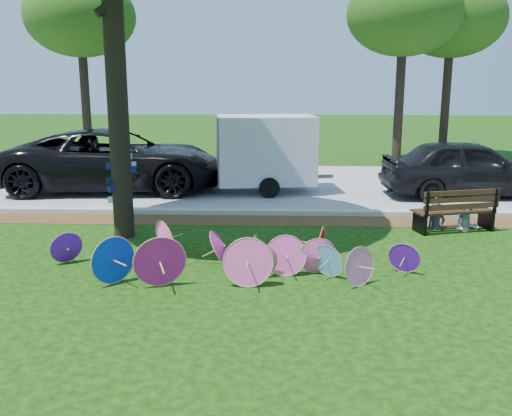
# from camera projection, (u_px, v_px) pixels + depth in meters

# --- Properties ---
(ground) EXTENTS (90.00, 90.00, 0.00)m
(ground) POSITION_uv_depth(u_px,v_px,m) (222.00, 286.00, 9.60)
(ground) COLOR black
(ground) RESTS_ON ground
(mulch_strip) EXTENTS (90.00, 1.00, 0.01)m
(mulch_strip) POSITION_uv_depth(u_px,v_px,m) (239.00, 221.00, 13.99)
(mulch_strip) COLOR #472D16
(mulch_strip) RESTS_ON ground
(curb) EXTENTS (90.00, 0.30, 0.12)m
(curb) POSITION_uv_depth(u_px,v_px,m) (241.00, 212.00, 14.66)
(curb) COLOR #B7B5AD
(curb) RESTS_ON ground
(street) EXTENTS (90.00, 8.00, 0.01)m
(street) POSITION_uv_depth(u_px,v_px,m) (249.00, 184.00, 18.71)
(street) COLOR gray
(street) RESTS_ON ground
(parasol_pile) EXTENTS (6.86, 2.09, 0.91)m
(parasol_pile) POSITION_uv_depth(u_px,v_px,m) (233.00, 255.00, 10.07)
(parasol_pile) COLOR #5E13B2
(parasol_pile) RESTS_ON ground
(black_van) EXTENTS (6.96, 3.53, 1.89)m
(black_van) POSITION_uv_depth(u_px,v_px,m) (116.00, 160.00, 17.60)
(black_van) COLOR black
(black_van) RESTS_ON ground
(dark_pickup) EXTENTS (5.09, 2.35, 1.69)m
(dark_pickup) POSITION_uv_depth(u_px,v_px,m) (468.00, 168.00, 16.66)
(dark_pickup) COLOR black
(dark_pickup) RESTS_ON ground
(cargo_trailer) EXTENTS (3.09, 2.19, 2.61)m
(cargo_trailer) POSITION_uv_depth(u_px,v_px,m) (266.00, 149.00, 17.22)
(cargo_trailer) COLOR silver
(cargo_trailer) RESTS_ON ground
(park_bench) EXTENTS (2.01, 1.17, 0.99)m
(park_bench) POSITION_uv_depth(u_px,v_px,m) (453.00, 209.00, 13.01)
(park_bench) COLOR black
(park_bench) RESTS_ON ground
(person_left) EXTENTS (0.55, 0.45, 1.28)m
(person_left) POSITION_uv_depth(u_px,v_px,m) (437.00, 202.00, 13.04)
(person_left) COLOR #383F4D
(person_left) RESTS_ON ground
(person_right) EXTENTS (0.61, 0.49, 1.19)m
(person_right) POSITION_uv_depth(u_px,v_px,m) (468.00, 205.00, 13.02)
(person_right) COLOR silver
(person_right) RESTS_ON ground
(bg_trees) EXTENTS (19.40, 6.13, 7.40)m
(bg_trees) POSITION_uv_depth(u_px,v_px,m) (312.00, 17.00, 22.60)
(bg_trees) COLOR black
(bg_trees) RESTS_ON ground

